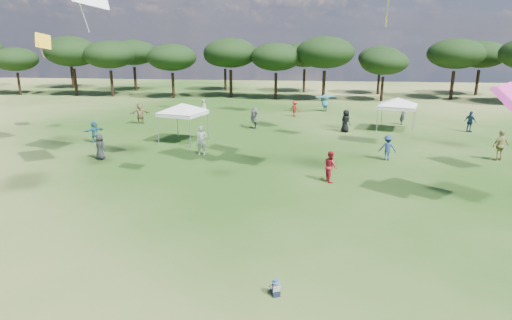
{
  "coord_description": "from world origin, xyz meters",
  "views": [
    {
      "loc": [
        1.18,
        -8.45,
        7.09
      ],
      "look_at": [
        -0.51,
        6.0,
        3.0
      ],
      "focal_mm": 30.0,
      "sensor_mm": 36.0,
      "label": 1
    }
  ],
  "objects": [
    {
      "name": "tree_line",
      "position": [
        2.39,
        47.41,
        5.42
      ],
      "size": [
        108.78,
        17.63,
        7.77
      ],
      "color": "black",
      "rests_on": "ground"
    },
    {
      "name": "tent_left",
      "position": [
        -7.47,
        20.77,
        2.68
      ],
      "size": [
        5.38,
        5.38,
        3.11
      ],
      "rotation": [
        0.0,
        0.0,
        -0.26
      ],
      "color": "gray",
      "rests_on": "ground"
    },
    {
      "name": "tent_right",
      "position": [
        8.49,
        26.75,
        2.55
      ],
      "size": [
        5.52,
        5.52,
        2.98
      ],
      "rotation": [
        0.0,
        0.0,
        -0.29
      ],
      "color": "gray",
      "rests_on": "ground"
    },
    {
      "name": "toddler",
      "position": [
        0.49,
        2.34,
        0.23
      ],
      "size": [
        0.39,
        0.42,
        0.52
      ],
      "rotation": [
        0.0,
        0.0,
        0.33
      ],
      "color": "black",
      "rests_on": "ground"
    },
    {
      "name": "festival_crowd",
      "position": [
        -0.93,
        25.94,
        0.88
      ],
      "size": [
        29.07,
        24.13,
        1.92
      ],
      "color": "#444448",
      "rests_on": "ground"
    }
  ]
}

